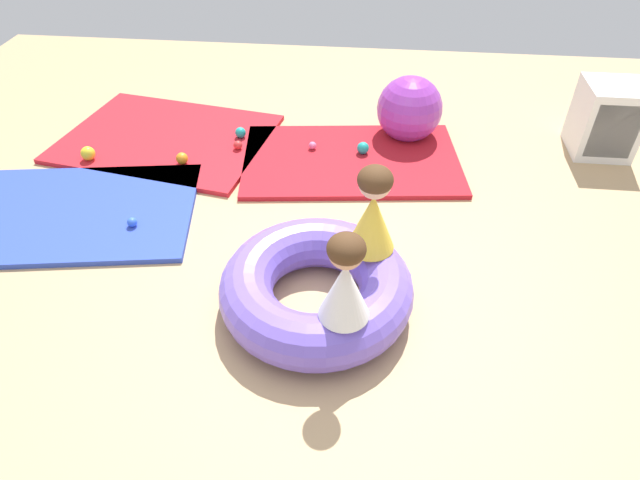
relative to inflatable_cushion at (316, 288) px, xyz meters
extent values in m
plane|color=tan|center=(-0.03, -0.02, -0.15)|extent=(8.00, 8.00, 0.00)
cube|color=#B21923|center=(0.10, 1.56, -0.13)|extent=(1.79, 1.23, 0.04)
cube|color=#2D47B7|center=(-1.81, 0.67, -0.13)|extent=(1.88, 1.35, 0.04)
cube|color=red|center=(-1.45, 1.74, -0.13)|extent=(1.84, 1.51, 0.04)
torus|color=#7056D1|center=(0.00, 0.00, 0.00)|extent=(1.08, 1.08, 0.30)
cone|color=white|center=(0.17, -0.31, 0.32)|extent=(0.30, 0.30, 0.33)
sphere|color=tan|center=(0.17, -0.31, 0.56)|extent=(0.17, 0.17, 0.17)
ellipsoid|color=#472D19|center=(0.17, -0.31, 0.58)|extent=(0.18, 0.18, 0.14)
cone|color=yellow|center=(0.28, 0.21, 0.32)|extent=(0.37, 0.37, 0.35)
sphere|color=#DBAD89|center=(0.28, 0.21, 0.58)|extent=(0.18, 0.18, 0.18)
ellipsoid|color=#472D19|center=(0.28, 0.21, 0.60)|extent=(0.19, 0.19, 0.15)
sphere|color=teal|center=(-0.83, 1.78, -0.07)|extent=(0.09, 0.09, 0.09)
sphere|color=yellow|center=(-1.93, 1.32, -0.06)|extent=(0.11, 0.11, 0.11)
sphere|color=pink|center=(-0.21, 1.66, -0.08)|extent=(0.06, 0.06, 0.06)
sphere|color=orange|center=(-1.19, 1.34, -0.06)|extent=(0.09, 0.09, 0.09)
sphere|color=blue|center=(-1.29, 0.55, -0.08)|extent=(0.06, 0.06, 0.06)
sphere|color=red|center=(-0.81, 1.60, -0.07)|extent=(0.07, 0.07, 0.07)
sphere|color=teal|center=(0.19, 1.64, -0.06)|extent=(0.09, 0.09, 0.09)
sphere|color=purple|center=(0.54, 1.99, 0.12)|extent=(0.53, 0.53, 0.53)
cube|color=white|center=(2.07, 1.96, 0.13)|extent=(0.44, 0.44, 0.56)
cube|color=#2D2D33|center=(2.07, 1.84, 0.13)|extent=(0.34, 0.20, 0.44)
camera|label=1|loc=(0.24, -2.10, 2.15)|focal=30.29mm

